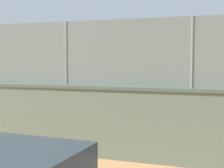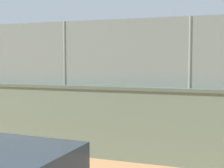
# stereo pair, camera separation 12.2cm
# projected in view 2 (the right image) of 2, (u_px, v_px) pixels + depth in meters

# --- Properties ---
(ground_plane) EXTENTS (260.00, 260.00, 0.00)m
(ground_plane) POSITION_uv_depth(u_px,v_px,m) (143.00, 98.00, 20.95)
(ground_plane) COLOR tan
(perimeter_wall) EXTENTS (25.45, 0.82, 1.78)m
(perimeter_wall) POSITION_uv_depth(u_px,v_px,m) (66.00, 119.00, 8.47)
(perimeter_wall) COLOR slate
(perimeter_wall) RESTS_ON ground_plane
(fence_panel_on_wall) EXTENTS (25.00, 0.44, 1.60)m
(fence_panel_on_wall) POSITION_uv_depth(u_px,v_px,m) (65.00, 53.00, 8.34)
(fence_panel_on_wall) COLOR gray
(fence_panel_on_wall) RESTS_ON perimeter_wall
(player_crossing_court) EXTENTS (0.81, 1.09, 1.47)m
(player_crossing_court) POSITION_uv_depth(u_px,v_px,m) (137.00, 89.00, 17.51)
(player_crossing_court) COLOR black
(player_crossing_court) RESTS_ON ground_plane
(player_at_service_line) EXTENTS (1.13, 0.70, 1.56)m
(player_at_service_line) POSITION_uv_depth(u_px,v_px,m) (41.00, 95.00, 14.01)
(player_at_service_line) COLOR navy
(player_at_service_line) RESTS_ON ground_plane
(player_near_wall_returning) EXTENTS (0.75, 1.19, 1.66)m
(player_near_wall_returning) POSITION_uv_depth(u_px,v_px,m) (195.00, 88.00, 17.09)
(player_near_wall_returning) COLOR navy
(player_near_wall_returning) RESTS_ON ground_plane
(sports_ball) EXTENTS (0.22, 0.22, 0.22)m
(sports_ball) POSITION_uv_depth(u_px,v_px,m) (152.00, 109.00, 15.43)
(sports_ball) COLOR white
(sports_ball) RESTS_ON ground_plane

